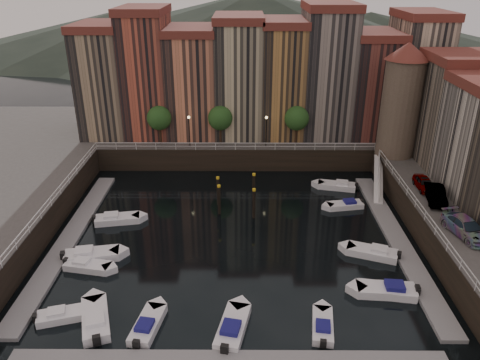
{
  "coord_description": "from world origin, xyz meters",
  "views": [
    {
      "loc": [
        0.95,
        -40.65,
        24.67
      ],
      "look_at": [
        0.68,
        4.0,
        4.21
      ],
      "focal_mm": 35.0,
      "sensor_mm": 36.0,
      "label": 1
    }
  ],
  "objects_px": {
    "car_b": "(435,195)",
    "gangway": "(379,177)",
    "boat_left_0": "(63,315)",
    "boat_left_2": "(91,255)",
    "corner_tower": "(401,99)",
    "car_a": "(424,184)",
    "car_c": "(466,228)",
    "boat_left_1": "(87,266)",
    "mooring_pilings": "(236,196)"
  },
  "relations": [
    {
      "from": "corner_tower",
      "to": "boat_left_2",
      "type": "distance_m",
      "value": 39.34
    },
    {
      "from": "boat_left_1",
      "to": "car_a",
      "type": "relative_size",
      "value": 1.16
    },
    {
      "from": "boat_left_1",
      "to": "mooring_pilings",
      "type": "bearing_deg",
      "value": 51.81
    },
    {
      "from": "boat_left_2",
      "to": "car_c",
      "type": "height_order",
      "value": "car_c"
    },
    {
      "from": "mooring_pilings",
      "to": "car_a",
      "type": "distance_m",
      "value": 20.07
    },
    {
      "from": "car_a",
      "to": "car_c",
      "type": "distance_m",
      "value": 9.37
    },
    {
      "from": "car_a",
      "to": "boat_left_0",
      "type": "bearing_deg",
      "value": -152.11
    },
    {
      "from": "boat_left_0",
      "to": "boat_left_2",
      "type": "height_order",
      "value": "boat_left_2"
    },
    {
      "from": "boat_left_1",
      "to": "boat_left_2",
      "type": "relative_size",
      "value": 0.84
    },
    {
      "from": "gangway",
      "to": "car_c",
      "type": "distance_m",
      "value": 15.57
    },
    {
      "from": "car_b",
      "to": "boat_left_2",
      "type": "bearing_deg",
      "value": -159.99
    },
    {
      "from": "car_a",
      "to": "car_b",
      "type": "relative_size",
      "value": 0.84
    },
    {
      "from": "car_c",
      "to": "car_b",
      "type": "bearing_deg",
      "value": 78.04
    },
    {
      "from": "corner_tower",
      "to": "boat_left_1",
      "type": "xyz_separation_m",
      "value": [
        -32.93,
        -20.51,
        -9.85
      ]
    },
    {
      "from": "boat_left_1",
      "to": "car_b",
      "type": "height_order",
      "value": "car_b"
    },
    {
      "from": "car_b",
      "to": "car_c",
      "type": "relative_size",
      "value": 0.87
    },
    {
      "from": "car_c",
      "to": "mooring_pilings",
      "type": "bearing_deg",
      "value": 138.76
    },
    {
      "from": "corner_tower",
      "to": "gangway",
      "type": "xyz_separation_m",
      "value": [
        -2.9,
        -4.5,
        -8.28
      ]
    },
    {
      "from": "gangway",
      "to": "car_a",
      "type": "bearing_deg",
      "value": -61.55
    },
    {
      "from": "boat_left_2",
      "to": "gangway",
      "type": "bearing_deg",
      "value": 14.93
    },
    {
      "from": "boat_left_0",
      "to": "car_b",
      "type": "height_order",
      "value": "car_b"
    },
    {
      "from": "boat_left_1",
      "to": "car_c",
      "type": "height_order",
      "value": "car_c"
    },
    {
      "from": "corner_tower",
      "to": "boat_left_2",
      "type": "bearing_deg",
      "value": -150.24
    },
    {
      "from": "mooring_pilings",
      "to": "car_a",
      "type": "bearing_deg",
      "value": -3.15
    },
    {
      "from": "car_c",
      "to": "corner_tower",
      "type": "bearing_deg",
      "value": 77.63
    },
    {
      "from": "car_a",
      "to": "car_c",
      "type": "xyz_separation_m",
      "value": [
        0.36,
        -9.36,
        0.11
      ]
    },
    {
      "from": "boat_left_0",
      "to": "car_c",
      "type": "bearing_deg",
      "value": -3.55
    },
    {
      "from": "boat_left_0",
      "to": "boat_left_2",
      "type": "bearing_deg",
      "value": 75.93
    },
    {
      "from": "mooring_pilings",
      "to": "car_c",
      "type": "xyz_separation_m",
      "value": [
        20.3,
        -10.46,
        2.12
      ]
    },
    {
      "from": "car_b",
      "to": "gangway",
      "type": "bearing_deg",
      "value": 120.67
    },
    {
      "from": "boat_left_1",
      "to": "car_a",
      "type": "bearing_deg",
      "value": 28.24
    },
    {
      "from": "gangway",
      "to": "boat_left_2",
      "type": "xyz_separation_m",
      "value": [
        -30.18,
        -14.41,
        -1.51
      ]
    },
    {
      "from": "mooring_pilings",
      "to": "boat_left_1",
      "type": "relative_size",
      "value": 0.98
    },
    {
      "from": "corner_tower",
      "to": "car_a",
      "type": "distance_m",
      "value": 12.12
    },
    {
      "from": "mooring_pilings",
      "to": "boat_left_1",
      "type": "bearing_deg",
      "value": -139.14
    },
    {
      "from": "boat_left_1",
      "to": "car_a",
      "type": "height_order",
      "value": "car_a"
    },
    {
      "from": "corner_tower",
      "to": "gangway",
      "type": "height_order",
      "value": "corner_tower"
    },
    {
      "from": "gangway",
      "to": "mooring_pilings",
      "type": "relative_size",
      "value": 1.9
    },
    {
      "from": "boat_left_1",
      "to": "boat_left_2",
      "type": "xyz_separation_m",
      "value": [
        -0.15,
        1.6,
        0.06
      ]
    },
    {
      "from": "mooring_pilings",
      "to": "boat_left_1",
      "type": "xyz_separation_m",
      "value": [
        -13.18,
        -11.4,
        -1.31
      ]
    },
    {
      "from": "gangway",
      "to": "boat_left_1",
      "type": "bearing_deg",
      "value": -151.93
    },
    {
      "from": "gangway",
      "to": "car_b",
      "type": "xyz_separation_m",
      "value": [
        3.22,
        -8.58,
        1.84
      ]
    },
    {
      "from": "boat_left_0",
      "to": "car_b",
      "type": "distance_m",
      "value": 36.08
    },
    {
      "from": "corner_tower",
      "to": "mooring_pilings",
      "type": "xyz_separation_m",
      "value": [
        -19.75,
        -9.11,
        -8.54
      ]
    },
    {
      "from": "boat_left_2",
      "to": "car_b",
      "type": "xyz_separation_m",
      "value": [
        33.4,
        5.83,
        3.35
      ]
    },
    {
      "from": "mooring_pilings",
      "to": "corner_tower",
      "type": "bearing_deg",
      "value": 24.76
    },
    {
      "from": "gangway",
      "to": "boat_left_2",
      "type": "distance_m",
      "value": 33.48
    },
    {
      "from": "car_a",
      "to": "car_c",
      "type": "relative_size",
      "value": 0.73
    },
    {
      "from": "gangway",
      "to": "car_a",
      "type": "relative_size",
      "value": 2.15
    },
    {
      "from": "corner_tower",
      "to": "car_b",
      "type": "distance_m",
      "value": 14.58
    }
  ]
}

